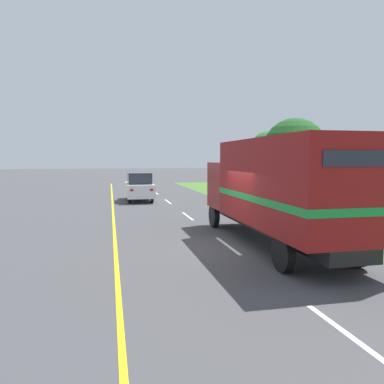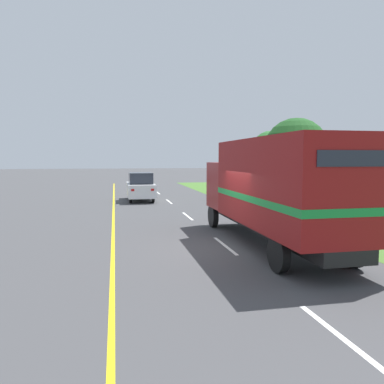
# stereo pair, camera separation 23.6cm
# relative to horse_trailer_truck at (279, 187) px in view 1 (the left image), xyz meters

# --- Properties ---
(ground_plane) EXTENTS (200.00, 200.00, 0.00)m
(ground_plane) POSITION_rel_horse_trailer_truck_xyz_m (-1.56, 0.28, -1.98)
(ground_plane) COLOR #444447
(edge_line_yellow) EXTENTS (0.12, 49.61, 0.01)m
(edge_line_yellow) POSITION_rel_horse_trailer_truck_xyz_m (-5.26, 8.48, -1.98)
(edge_line_yellow) COLOR yellow
(edge_line_yellow) RESTS_ON ground
(centre_dash_nearest) EXTENTS (0.12, 2.60, 0.01)m
(centre_dash_nearest) POSITION_rel_horse_trailer_truck_xyz_m (-1.56, -6.06, -1.98)
(centre_dash_nearest) COLOR white
(centre_dash_nearest) RESTS_ON ground
(centre_dash_near) EXTENTS (0.12, 2.60, 0.01)m
(centre_dash_near) POSITION_rel_horse_trailer_truck_xyz_m (-1.56, 0.54, -1.98)
(centre_dash_near) COLOR white
(centre_dash_near) RESTS_ON ground
(centre_dash_mid_a) EXTENTS (0.12, 2.60, 0.01)m
(centre_dash_mid_a) POSITION_rel_horse_trailer_truck_xyz_m (-1.56, 7.14, -1.98)
(centre_dash_mid_a) COLOR white
(centre_dash_mid_a) RESTS_ON ground
(centre_dash_mid_b) EXTENTS (0.12, 2.60, 0.01)m
(centre_dash_mid_b) POSITION_rel_horse_trailer_truck_xyz_m (-1.56, 13.74, -1.98)
(centre_dash_mid_b) COLOR white
(centre_dash_mid_b) RESTS_ON ground
(centre_dash_far) EXTENTS (0.12, 2.60, 0.01)m
(centre_dash_far) POSITION_rel_horse_trailer_truck_xyz_m (-1.56, 20.34, -1.98)
(centre_dash_far) COLOR white
(centre_dash_far) RESTS_ON ground
(centre_dash_farthest) EXTENTS (0.12, 2.60, 0.01)m
(centre_dash_farthest) POSITION_rel_horse_trailer_truck_xyz_m (-1.56, 26.94, -1.98)
(centre_dash_farthest) COLOR white
(centre_dash_farthest) RESTS_ON ground
(horse_trailer_truck) EXTENTS (2.52, 8.73, 3.53)m
(horse_trailer_truck) POSITION_rel_horse_trailer_truck_xyz_m (0.00, 0.00, 0.00)
(horse_trailer_truck) COLOR black
(horse_trailer_truck) RESTS_ON ground
(lead_car_white) EXTENTS (1.80, 4.26, 1.96)m
(lead_car_white) POSITION_rel_horse_trailer_truck_xyz_m (-3.43, 14.64, -1.00)
(lead_car_white) COLOR black
(lead_car_white) RESTS_ON ground
(highway_sign) EXTENTS (2.15, 0.09, 2.61)m
(highway_sign) POSITION_rel_horse_trailer_truck_xyz_m (4.46, 8.21, -0.39)
(highway_sign) COLOR #9E9EA3
(highway_sign) RESTS_ON ground
(roadside_tree_near) EXTENTS (4.17, 4.17, 5.56)m
(roadside_tree_near) POSITION_rel_horse_trailer_truck_xyz_m (6.45, 11.32, 1.48)
(roadside_tree_near) COLOR brown
(roadside_tree_near) RESTS_ON ground
(roadside_tree_mid) EXTENTS (2.87, 2.87, 5.12)m
(roadside_tree_mid) POSITION_rel_horse_trailer_truck_xyz_m (7.01, 16.72, 1.68)
(roadside_tree_mid) COLOR #4C3823
(roadside_tree_mid) RESTS_ON ground
(delineator_post) EXTENTS (0.08, 0.08, 0.95)m
(delineator_post) POSITION_rel_horse_trailer_truck_xyz_m (2.62, -1.39, -1.48)
(delineator_post) COLOR white
(delineator_post) RESTS_ON ground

